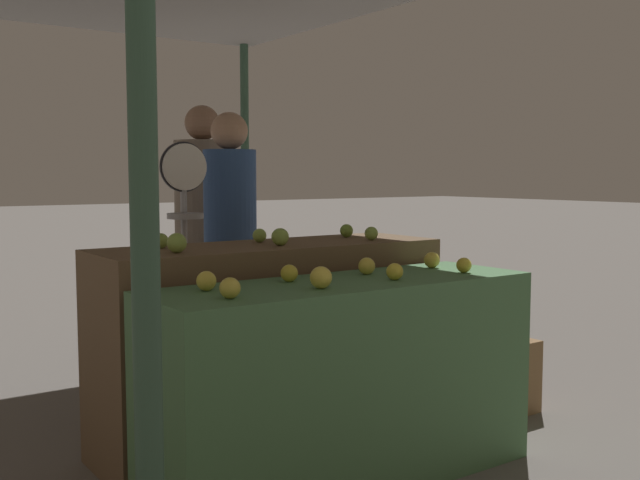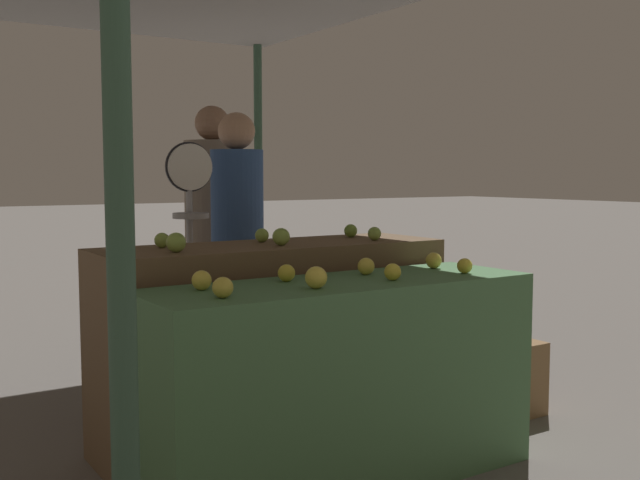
{
  "view_description": "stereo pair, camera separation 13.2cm",
  "coord_description": "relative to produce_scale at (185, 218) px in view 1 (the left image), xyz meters",
  "views": [
    {
      "loc": [
        -1.9,
        -2.52,
        1.33
      ],
      "look_at": [
        0.08,
        0.3,
        1.03
      ],
      "focal_mm": 42.0,
      "sensor_mm": 36.0,
      "label": 1
    },
    {
      "loc": [
        -1.8,
        -2.59,
        1.33
      ],
      "look_at": [
        0.08,
        0.3,
        1.03
      ],
      "focal_mm": 42.0,
      "sensor_mm": 36.0,
      "label": 2
    }
  ],
  "objects": [
    {
      "name": "display_counter_front",
      "position": [
        0.15,
        -1.26,
        -0.65
      ],
      "size": [
        1.75,
        0.55,
        0.88
      ],
      "primitive_type": "cube",
      "color": "#4C7A4C",
      "rests_on": "ground_plane"
    },
    {
      "name": "person_customer_left",
      "position": [
        0.53,
        0.84,
        -0.06
      ],
      "size": [
        0.47,
        0.47,
        1.79
      ],
      "rotation": [
        0.0,
        0.0,
        2.91
      ],
      "color": "#2D2D38",
      "rests_on": "ground_plane"
    },
    {
      "name": "wooden_crate_side",
      "position": [
        1.42,
        -0.95,
        -0.89
      ],
      "size": [
        0.41,
        0.41,
        0.41
      ],
      "primitive_type": "cube",
      "color": "olive",
      "rests_on": "ground_plane"
    },
    {
      "name": "produce_scale",
      "position": [
        0.0,
        0.0,
        0.0
      ],
      "size": [
        0.28,
        0.2,
        1.51
      ],
      "color": "#99999E",
      "rests_on": "ground_plane"
    },
    {
      "name": "apple_front_2",
      "position": [
        0.35,
        -1.36,
        -0.18
      ],
      "size": [
        0.07,
        0.07,
        0.07
      ],
      "primitive_type": "sphere",
      "color": "gold",
      "rests_on": "display_counter_front"
    },
    {
      "name": "apple_front_0",
      "position": [
        -0.46,
        -1.38,
        -0.18
      ],
      "size": [
        0.08,
        0.08,
        0.08
      ],
      "primitive_type": "sphere",
      "color": "gold",
      "rests_on": "display_counter_front"
    },
    {
      "name": "apple_front_5",
      "position": [
        -0.05,
        -1.14,
        -0.18
      ],
      "size": [
        0.07,
        0.07,
        0.07
      ],
      "primitive_type": "sphere",
      "color": "gold",
      "rests_on": "display_counter_front"
    },
    {
      "name": "apple_back_5",
      "position": [
        0.69,
        -0.56,
        -0.07
      ],
      "size": [
        0.07,
        0.07,
        0.07
      ],
      "primitive_type": "sphere",
      "color": "#7AA338",
      "rests_on": "display_counter_back"
    },
    {
      "name": "display_counter_back",
      "position": [
        0.15,
        -0.66,
        -0.6
      ],
      "size": [
        1.75,
        0.55,
        0.99
      ],
      "primitive_type": "cube",
      "color": "brown",
      "rests_on": "ground_plane"
    },
    {
      "name": "apple_front_1",
      "position": [
        -0.05,
        -1.37,
        -0.17
      ],
      "size": [
        0.09,
        0.09,
        0.09
      ],
      "primitive_type": "sphere",
      "color": "yellow",
      "rests_on": "display_counter_front"
    },
    {
      "name": "apple_front_3",
      "position": [
        0.76,
        -1.36,
        -0.18
      ],
      "size": [
        0.07,
        0.07,
        0.07
      ],
      "primitive_type": "sphere",
      "color": "gold",
      "rests_on": "display_counter_front"
    },
    {
      "name": "apple_back_3",
      "position": [
        -0.38,
        -0.55,
        -0.07
      ],
      "size": [
        0.07,
        0.07,
        0.07
      ],
      "primitive_type": "sphere",
      "color": "#8EB247",
      "rests_on": "display_counter_back"
    },
    {
      "name": "apple_front_6",
      "position": [
        0.36,
        -1.15,
        -0.18
      ],
      "size": [
        0.08,
        0.08,
        0.08
      ],
      "primitive_type": "sphere",
      "color": "yellow",
      "rests_on": "display_counter_front"
    },
    {
      "name": "ground_plane",
      "position": [
        0.15,
        -1.26,
        -1.09
      ],
      "size": [
        60.0,
        60.0,
        0.0
      ],
      "primitive_type": "plane",
      "color": "#66605B"
    },
    {
      "name": "apple_back_0",
      "position": [
        -0.4,
        -0.78,
        -0.06
      ],
      "size": [
        0.09,
        0.09,
        0.09
      ],
      "primitive_type": "sphere",
      "color": "#8EB247",
      "rests_on": "display_counter_back"
    },
    {
      "name": "apple_front_7",
      "position": [
        0.77,
        -1.14,
        -0.18
      ],
      "size": [
        0.08,
        0.08,
        0.08
      ],
      "primitive_type": "sphere",
      "color": "yellow",
      "rests_on": "display_counter_front"
    },
    {
      "name": "person_vendor_at_scale",
      "position": [
        0.4,
        0.22,
        -0.1
      ],
      "size": [
        0.43,
        0.43,
        1.7
      ],
      "rotation": [
        0.0,
        0.0,
        3.66
      ],
      "color": "#2D2D38",
      "rests_on": "ground_plane"
    },
    {
      "name": "apple_back_2",
      "position": [
        0.69,
        -0.77,
        -0.07
      ],
      "size": [
        0.07,
        0.07,
        0.07
      ],
      "primitive_type": "sphere",
      "color": "#8EB247",
      "rests_on": "display_counter_back"
    },
    {
      "name": "apple_back_1",
      "position": [
        0.14,
        -0.76,
        -0.06
      ],
      "size": [
        0.08,
        0.08,
        0.08
      ],
      "primitive_type": "sphere",
      "color": "#8EB247",
      "rests_on": "display_counter_back"
    },
    {
      "name": "apple_front_4",
      "position": [
        -0.45,
        -1.16,
        -0.18
      ],
      "size": [
        0.08,
        0.08,
        0.08
      ],
      "primitive_type": "sphere",
      "color": "yellow",
      "rests_on": "display_counter_front"
    },
    {
      "name": "apple_back_4",
      "position": [
        0.15,
        -0.55,
        -0.07
      ],
      "size": [
        0.07,
        0.07,
        0.07
      ],
      "primitive_type": "sphere",
      "color": "#8EB247",
      "rests_on": "display_counter_back"
    }
  ]
}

